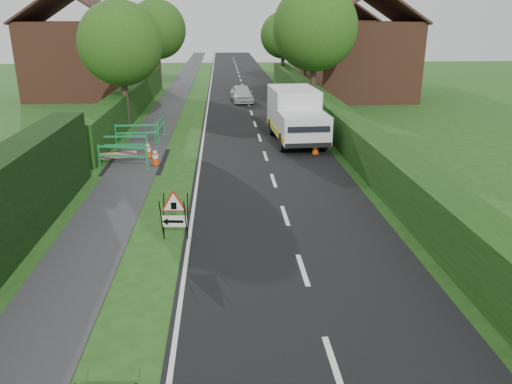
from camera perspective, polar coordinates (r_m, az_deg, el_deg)
ground at (r=11.28m, az=-6.73°, el=-11.70°), size 120.00×120.00×0.00m
road_surface at (r=45.07m, az=-1.53°, el=11.96°), size 6.00×90.00×0.02m
footpath at (r=45.18m, az=-8.67°, el=11.78°), size 2.00×90.00×0.02m
hedge_west_far at (r=32.67m, az=-13.93°, el=8.58°), size 1.00×24.00×1.80m
hedge_east at (r=26.95m, az=8.82°, el=6.71°), size 1.20×50.00×1.50m
house_west at (r=41.16m, az=-19.49°, el=14.26°), size 7.50×7.40×7.88m
house_east_a at (r=39.16m, az=11.85°, el=14.72°), size 7.50×7.40×7.88m
house_east_b at (r=52.97m, az=8.84°, el=16.00°), size 7.50×7.40×7.88m
tree_nw at (r=28.18m, az=-15.22°, el=16.05°), size 4.40×4.40×6.70m
tree_ne at (r=32.18m, az=6.75°, el=18.13°), size 5.20×5.20×7.79m
tree_fw at (r=43.98m, az=-11.28°, el=17.74°), size 4.80×4.80×7.24m
tree_fe at (r=48.03m, az=3.14°, el=17.45°), size 4.20×4.20×6.33m
triangle_sign at (r=13.67m, az=-9.50°, el=-2.16°), size 0.89×0.89×1.21m
works_van at (r=24.59m, az=4.59°, el=8.82°), size 2.42×5.58×2.50m
traffic_cone_0 at (r=22.40m, az=6.81°, el=5.26°), size 0.38×0.38×0.79m
traffic_cone_1 at (r=23.94m, az=6.09°, el=6.21°), size 0.38×0.38×0.79m
traffic_cone_2 at (r=26.12m, az=4.74°, el=7.35°), size 0.38×0.38×0.79m
traffic_cone_3 at (r=20.98m, az=-11.44°, el=4.05°), size 0.38×0.38×0.79m
traffic_cone_4 at (r=22.15m, az=-12.25°, el=4.79°), size 0.38×0.38×0.79m
ped_barrier_0 at (r=20.64m, az=-14.99°, el=4.20°), size 2.09×0.74×1.00m
ped_barrier_1 at (r=22.50m, az=-14.92°, el=5.43°), size 2.06×0.36×1.00m
ped_barrier_2 at (r=24.73m, az=-13.45°, el=6.77°), size 2.08×0.47×1.00m
ped_barrier_3 at (r=25.57m, az=-10.95°, el=7.35°), size 0.54×2.08×1.00m
redwhite_plank at (r=21.39m, az=-15.38°, el=2.94°), size 1.47×0.39×0.25m
hatchback_car at (r=36.57m, az=-1.66°, el=11.18°), size 1.70×3.63×1.20m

